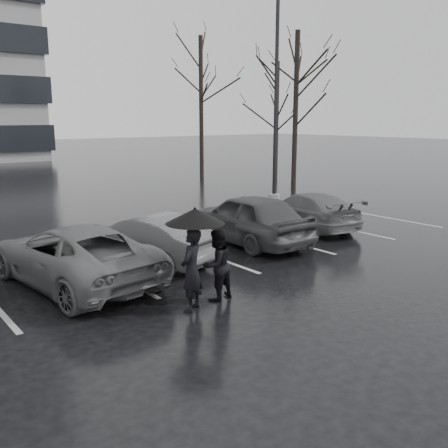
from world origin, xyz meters
TOP-DOWN VIEW (x-y plane):
  - ground at (0.00, 0.00)m, footprint 160.00×160.00m
  - car_main at (2.33, 2.49)m, footprint 1.94×4.51m
  - car_west_a at (-1.06, 2.51)m, footprint 2.46×4.07m
  - car_west_b at (-3.18, 2.07)m, footprint 2.80×5.09m
  - car_east at (5.27, 2.83)m, footprint 2.37×4.43m
  - pedestrian_left at (-2.02, -0.92)m, footprint 0.71×0.65m
  - pedestrian_right at (-1.28, -0.74)m, footprint 0.81×0.68m
  - umbrella at (-1.77, -0.69)m, footprint 1.17×1.17m
  - lamp_post at (8.87, 8.21)m, footprint 0.52×0.52m
  - stall_stripes at (-0.80, 2.50)m, footprint 19.72×5.00m
  - tree_east at (12.00, 10.00)m, footprint 0.26×0.26m
  - tree_ne at (14.50, 14.00)m, footprint 0.26×0.26m
  - tree_north at (11.00, 17.00)m, footprint 0.26×0.26m

SIDE VIEW (x-z plane):
  - ground at x=0.00m, z-range 0.00..0.00m
  - stall_stripes at x=-0.80m, z-range 0.00..0.00m
  - car_east at x=5.27m, z-range 0.00..1.22m
  - car_west_a at x=-1.06m, z-range 0.00..1.27m
  - car_west_b at x=-3.18m, z-range 0.00..1.35m
  - pedestrian_right at x=-1.28m, z-range 0.00..1.48m
  - car_main at x=2.33m, z-range 0.00..1.52m
  - pedestrian_left at x=-2.02m, z-range 0.00..1.63m
  - umbrella at x=-1.77m, z-range 0.81..2.80m
  - tree_ne at x=14.50m, z-range 0.00..7.00m
  - tree_east at x=12.00m, z-range 0.00..8.00m
  - tree_north at x=11.00m, z-range 0.00..8.50m
  - lamp_post at x=8.87m, z-range -0.40..9.08m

